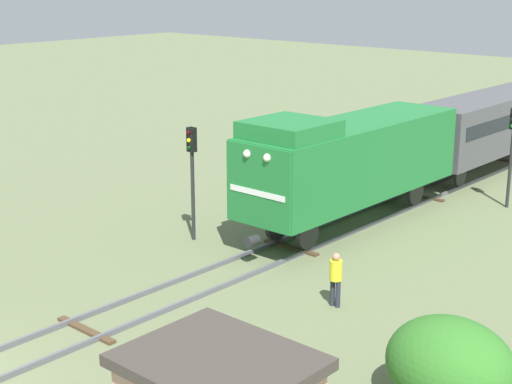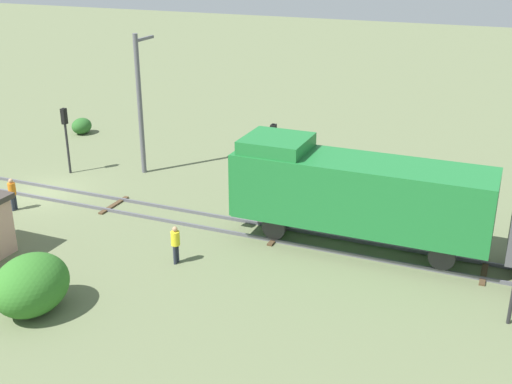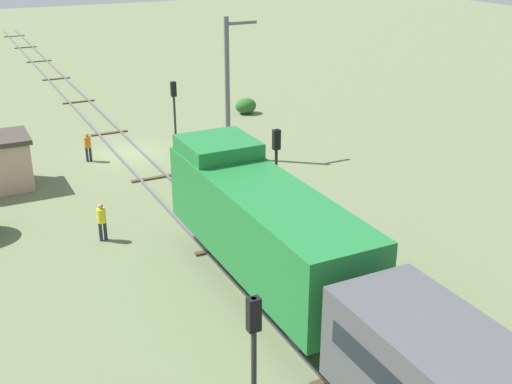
{
  "view_description": "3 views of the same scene",
  "coord_description": "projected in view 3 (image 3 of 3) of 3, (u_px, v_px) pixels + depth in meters",
  "views": [
    {
      "loc": [
        16.92,
        -7.29,
        9.74
      ],
      "look_at": [
        -1.15,
        13.04,
        2.07
      ],
      "focal_mm": 55.0,
      "sensor_mm": 36.0,
      "label": 1
    },
    {
      "loc": [
        25.27,
        23.14,
        12.96
      ],
      "look_at": [
        -1.09,
        12.07,
        1.53
      ],
      "focal_mm": 45.0,
      "sensor_mm": 36.0,
      "label": 2
    },
    {
      "loc": [
        9.4,
        35.59,
        12.38
      ],
      "look_at": [
        -1.08,
        14.67,
        2.76
      ],
      "focal_mm": 45.0,
      "sensor_mm": 36.0,
      "label": 3
    }
  ],
  "objects": [
    {
      "name": "catenary_mast",
      "position": [
        228.0,
        86.0,
        35.8
      ],
      "size": [
        1.94,
        0.28,
        8.04
      ],
      "color": "#595960",
      "rests_on": "ground"
    },
    {
      "name": "traffic_signal_far",
      "position": [
        254.0,
        344.0,
        15.66
      ],
      "size": [
        0.32,
        0.34,
        4.29
      ],
      "color": "#262628",
      "rests_on": "ground"
    },
    {
      "name": "railway_track",
      "position": [
        129.0,
        153.0,
        38.0
      ],
      "size": [
        2.4,
        109.41,
        0.16
      ],
      "color": "#595960",
      "rests_on": "ground"
    },
    {
      "name": "worker_near_track",
      "position": [
        88.0,
        145.0,
        36.48
      ],
      "size": [
        0.38,
        0.38,
        1.7
      ],
      "rotation": [
        0.0,
        0.0,
        6.07
      ],
      "color": "#262B38",
      "rests_on": "ground"
    },
    {
      "name": "traffic_signal_near",
      "position": [
        174.0,
        101.0,
        38.89
      ],
      "size": [
        0.32,
        0.34,
        3.89
      ],
      "color": "#262628",
      "rests_on": "ground"
    },
    {
      "name": "worker_by_signal",
      "position": [
        102.0,
        219.0,
        27.14
      ],
      "size": [
        0.38,
        0.38,
        1.7
      ],
      "rotation": [
        0.0,
        0.0,
        1.59
      ],
      "color": "#262B38",
      "rests_on": "ground"
    },
    {
      "name": "locomotive",
      "position": [
        260.0,
        221.0,
        22.78
      ],
      "size": [
        2.9,
        11.6,
        4.6
      ],
      "color": "#1E7233",
      "rests_on": "railway_track"
    },
    {
      "name": "bush_near",
      "position": [
        246.0,
        106.0,
        46.17
      ],
      "size": [
        1.54,
        1.26,
        1.12
      ],
      "primitive_type": "ellipsoid",
      "color": "#2A6026",
      "rests_on": "ground"
    },
    {
      "name": "ground_plane",
      "position": [
        129.0,
        154.0,
        38.03
      ],
      "size": [
        164.12,
        164.12,
        0.0
      ],
      "primitive_type": "plane",
      "color": "#66704C"
    },
    {
      "name": "traffic_signal_mid",
      "position": [
        276.0,
        158.0,
        28.36
      ],
      "size": [
        0.32,
        0.34,
        4.29
      ],
      "color": "#262628",
      "rests_on": "ground"
    }
  ]
}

